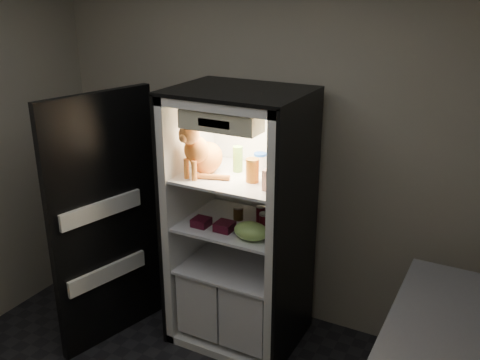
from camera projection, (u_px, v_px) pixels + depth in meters
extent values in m
plane|color=#A8A28C|center=(267.00, 149.00, 3.99)|extent=(3.60, 0.00, 3.60)
cube|color=white|center=(259.00, 207.00, 4.03)|extent=(0.85, 0.06, 1.85)
cube|color=white|center=(192.00, 212.00, 3.94)|extent=(0.06, 0.70, 1.85)
cube|color=white|center=(291.00, 235.00, 3.59)|extent=(0.06, 0.70, 1.85)
cube|color=white|center=(239.00, 97.00, 3.45)|extent=(0.85, 0.70, 0.06)
cube|color=white|center=(239.00, 329.00, 4.08)|extent=(0.85, 0.70, 0.06)
cube|color=black|center=(187.00, 211.00, 3.96)|extent=(0.02, 0.72, 1.87)
cube|color=black|center=(297.00, 236.00, 3.58)|extent=(0.02, 0.72, 1.87)
cube|color=black|center=(239.00, 91.00, 3.44)|extent=(0.90, 0.72, 0.02)
cube|color=white|center=(237.00, 177.00, 3.62)|extent=(0.73, 0.62, 0.02)
cube|color=white|center=(237.00, 224.00, 3.74)|extent=(0.73, 0.62, 0.02)
cube|color=white|center=(217.00, 289.00, 4.02)|extent=(0.34, 0.58, 0.48)
cube|color=white|center=(259.00, 301.00, 3.87)|extent=(0.34, 0.58, 0.48)
cube|color=white|center=(237.00, 265.00, 3.86)|extent=(0.73, 0.62, 0.02)
cube|color=beige|center=(221.00, 121.00, 3.29)|extent=(0.52, 0.18, 0.12)
cube|color=black|center=(214.00, 124.00, 3.22)|extent=(0.22, 0.01, 0.05)
cube|color=black|center=(106.00, 222.00, 3.78)|extent=(0.27, 0.86, 1.85)
cube|color=white|center=(107.00, 272.00, 3.86)|extent=(0.22, 0.63, 0.12)
cube|color=white|center=(100.00, 209.00, 3.69)|extent=(0.22, 0.63, 0.12)
ellipsoid|color=#D3621B|center=(206.00, 158.00, 3.65)|extent=(0.24, 0.28, 0.22)
ellipsoid|color=#D3621B|center=(196.00, 150.00, 3.54)|extent=(0.19, 0.17, 0.19)
sphere|color=#C46626|center=(189.00, 134.00, 3.44)|extent=(0.15, 0.15, 0.14)
sphere|color=#C46626|center=(183.00, 138.00, 3.40)|extent=(0.07, 0.07, 0.06)
cone|color=#C46626|center=(185.00, 122.00, 3.45)|extent=(0.06, 0.06, 0.06)
cone|color=#C46626|center=(195.00, 124.00, 3.40)|extent=(0.06, 0.06, 0.06)
cylinder|color=#D3621B|center=(186.00, 169.00, 3.55)|extent=(0.04, 0.04, 0.14)
cylinder|color=#D3621B|center=(194.00, 171.00, 3.51)|extent=(0.04, 0.04, 0.14)
cylinder|color=#D3621B|center=(211.00, 177.00, 3.54)|extent=(0.25, 0.11, 0.04)
cylinder|color=#238237|center=(238.00, 160.00, 3.67)|extent=(0.07, 0.07, 0.17)
cylinder|color=#238237|center=(238.00, 147.00, 3.64)|extent=(0.07, 0.07, 0.01)
cylinder|color=white|center=(260.00, 163.00, 3.71)|extent=(0.09, 0.09, 0.11)
cylinder|color=blue|center=(260.00, 154.00, 3.69)|extent=(0.09, 0.09, 0.02)
cylinder|color=maroon|center=(252.00, 171.00, 3.48)|extent=(0.09, 0.09, 0.14)
cylinder|color=#AB752D|center=(253.00, 160.00, 3.46)|extent=(0.09, 0.09, 0.02)
cylinder|color=maroon|center=(278.00, 167.00, 3.48)|extent=(0.13, 0.13, 0.20)
cylinder|color=white|center=(279.00, 151.00, 3.44)|extent=(0.13, 0.13, 0.02)
cube|color=silver|center=(270.00, 180.00, 3.35)|extent=(0.08, 0.08, 0.13)
cylinder|color=black|center=(261.00, 215.00, 3.72)|extent=(0.06, 0.06, 0.12)
cylinder|color=#B2B2B2|center=(261.00, 207.00, 3.70)|extent=(0.07, 0.07, 0.00)
cylinder|color=black|center=(264.00, 222.00, 3.61)|extent=(0.07, 0.07, 0.12)
cylinder|color=#B2B2B2|center=(264.00, 213.00, 3.59)|extent=(0.07, 0.07, 0.00)
cylinder|color=black|center=(264.00, 223.00, 3.60)|extent=(0.06, 0.06, 0.12)
cylinder|color=#B2B2B2|center=(264.00, 215.00, 3.58)|extent=(0.06, 0.06, 0.00)
cylinder|color=#4E3316|center=(238.00, 214.00, 3.77)|extent=(0.07, 0.07, 0.09)
cylinder|color=#B2B2B2|center=(238.00, 207.00, 3.76)|extent=(0.07, 0.07, 0.01)
ellipsoid|color=#89CC5F|center=(251.00, 231.00, 3.48)|extent=(0.24, 0.17, 0.12)
cube|color=#520D21|center=(201.00, 222.00, 3.68)|extent=(0.11, 0.11, 0.06)
cube|color=#520D21|center=(225.00, 226.00, 3.61)|extent=(0.12, 0.12, 0.06)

